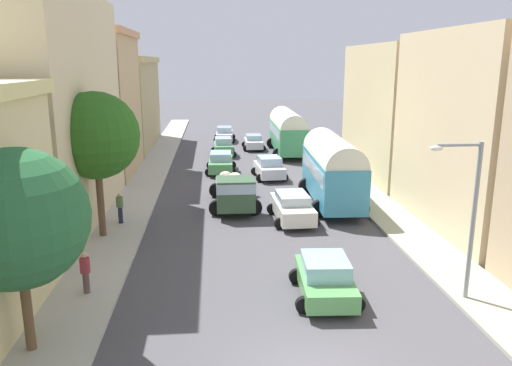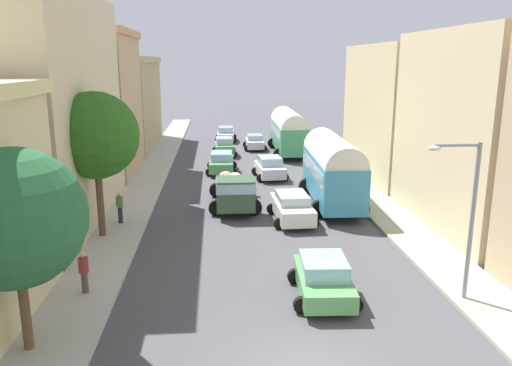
% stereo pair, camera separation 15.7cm
% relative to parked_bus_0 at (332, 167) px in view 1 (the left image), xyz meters
% --- Properties ---
extents(ground_plane, '(154.00, 154.00, 0.00)m').
position_rel_parked_bus_0_xyz_m(ground_plane, '(-4.55, 10.11, -2.29)').
color(ground_plane, '#49484D').
extents(sidewalk_left, '(2.50, 70.00, 0.14)m').
position_rel_parked_bus_0_xyz_m(sidewalk_left, '(-11.80, 10.11, -2.22)').
color(sidewalk_left, '#B2AFA5').
rests_on(sidewalk_left, ground).
extents(sidewalk_right, '(2.50, 70.00, 0.14)m').
position_rel_parked_bus_0_xyz_m(sidewalk_right, '(2.70, 10.11, -2.22)').
color(sidewalk_right, '#9F9F89').
rests_on(sidewalk_right, ground).
extents(building_left_1, '(4.96, 13.77, 11.84)m').
position_rel_parked_bus_0_xyz_m(building_left_1, '(-15.53, -1.90, 3.63)').
color(building_left_1, beige).
rests_on(building_left_1, ground).
extents(building_left_2, '(4.75, 9.19, 10.68)m').
position_rel_parked_bus_0_xyz_m(building_left_2, '(-15.21, 10.08, 3.07)').
color(building_left_2, tan).
rests_on(building_left_2, ground).
extents(building_left_3, '(4.52, 14.43, 8.86)m').
position_rel_parked_bus_0_xyz_m(building_left_3, '(-15.11, 22.25, 2.16)').
color(building_left_3, tan).
rests_on(building_left_3, ground).
extents(building_right_1, '(4.32, 10.76, 9.94)m').
position_rel_parked_bus_0_xyz_m(building_right_1, '(6.11, -4.54, 2.68)').
color(building_right_1, beige).
rests_on(building_right_1, ground).
extents(building_right_2, '(5.37, 11.76, 9.59)m').
position_rel_parked_bus_0_xyz_m(building_right_2, '(6.63, 7.18, 2.50)').
color(building_right_2, '#CFBB8B').
rests_on(building_right_2, ground).
extents(parked_bus_0, '(3.48, 8.54, 4.13)m').
position_rel_parked_bus_0_xyz_m(parked_bus_0, '(0.00, 0.00, 0.00)').
color(parked_bus_0, teal).
rests_on(parked_bus_0, ground).
extents(parked_bus_1, '(3.45, 9.70, 4.01)m').
position_rel_parked_bus_0_xyz_m(parked_bus_1, '(-0.12, 17.36, -0.09)').
color(parked_bus_1, '#3D9561').
rests_on(parked_bus_1, ground).
extents(cargo_truck_0, '(2.99, 6.72, 2.16)m').
position_rel_parked_bus_0_xyz_m(cargo_truck_0, '(-5.87, -0.47, -1.14)').
color(cargo_truck_0, '#355337').
rests_on(cargo_truck_0, ground).
extents(car_0, '(2.49, 4.37, 1.59)m').
position_rel_parked_bus_0_xyz_m(car_0, '(-6.47, 9.54, -1.50)').
color(car_0, '#529757').
rests_on(car_0, ground).
extents(car_1, '(2.30, 3.91, 1.67)m').
position_rel_parked_bus_0_xyz_m(car_1, '(-6.13, 16.72, -1.46)').
color(car_1, '#4A8E54').
rests_on(car_1, ground).
extents(car_2, '(2.43, 4.36, 1.58)m').
position_rel_parked_bus_0_xyz_m(car_2, '(-5.82, 25.12, -1.50)').
color(car_2, silver).
rests_on(car_2, ground).
extents(car_3, '(2.52, 3.86, 1.52)m').
position_rel_parked_bus_0_xyz_m(car_3, '(-3.05, -12.02, -1.53)').
color(car_3, '#559D53').
rests_on(car_3, ground).
extents(car_4, '(2.47, 4.37, 1.53)m').
position_rel_parked_bus_0_xyz_m(car_4, '(-2.83, -2.96, -1.51)').
color(car_4, silver).
rests_on(car_4, ground).
extents(car_5, '(2.54, 3.88, 1.61)m').
position_rel_parked_bus_0_xyz_m(car_5, '(-2.95, 7.22, -1.49)').
color(car_5, silver).
rests_on(car_5, ground).
extents(car_6, '(2.21, 3.84, 1.45)m').
position_rel_parked_bus_0_xyz_m(car_6, '(-3.11, 19.79, -1.55)').
color(car_6, silver).
rests_on(car_6, ground).
extents(pedestrian_0, '(0.51, 0.51, 1.76)m').
position_rel_parked_bus_0_xyz_m(pedestrian_0, '(-11.93, -3.01, -1.29)').
color(pedestrian_0, '#1C233C').
rests_on(pedestrian_0, ground).
extents(pedestrian_1, '(0.50, 0.50, 1.72)m').
position_rel_parked_bus_0_xyz_m(pedestrian_1, '(-11.72, -11.22, -1.32)').
color(pedestrian_1, brown).
rests_on(pedestrian_1, ground).
extents(streetlamp_near, '(1.84, 0.28, 5.79)m').
position_rel_parked_bus_0_xyz_m(streetlamp_near, '(1.67, -12.72, 1.23)').
color(streetlamp_near, gray).
rests_on(streetlamp_near, ground).
extents(roadside_tree_0, '(3.99, 3.99, 6.16)m').
position_rel_parked_bus_0_xyz_m(roadside_tree_0, '(-12.45, -14.84, 1.86)').
color(roadside_tree_0, brown).
rests_on(roadside_tree_0, ground).
extents(roadside_tree_1, '(4.10, 4.10, 7.09)m').
position_rel_parked_bus_0_xyz_m(roadside_tree_1, '(-12.45, -4.90, 2.74)').
color(roadside_tree_1, brown).
rests_on(roadside_tree_1, ground).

